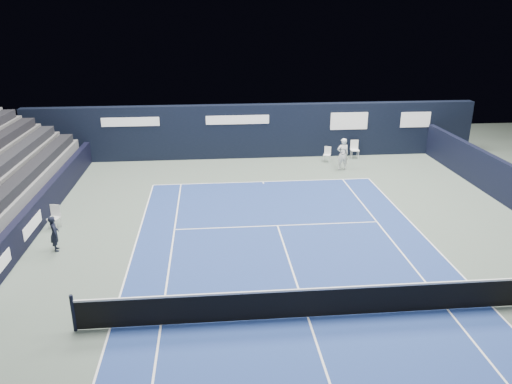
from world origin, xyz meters
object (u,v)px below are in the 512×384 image
Objects in this scene: folding_chair_back_a at (327,153)px; folding_chair_back_b at (355,148)px; tennis_net at (309,302)px; line_judge_chair at (54,215)px; tennis_player at (343,154)px.

folding_chair_back_b is (1.75, 0.59, 0.11)m from folding_chair_back_a.
tennis_net is at bearing -81.03° from folding_chair_back_a.
folding_chair_back_b is 16.77m from tennis_net.
folding_chair_back_b is at bearing 69.77° from tennis_net.
folding_chair_back_b is at bearing 45.62° from line_judge_chair.
line_judge_chair is at bearing -145.83° from folding_chair_back_b.
line_judge_chair is 11.33m from tennis_net.
tennis_net is at bearing -106.62° from folding_chair_back_b.
folding_chair_back_a is 0.07× the size of tennis_net.
tennis_player reaches higher than folding_chair_back_b.
folding_chair_back_b is at bearing 59.29° from tennis_player.
line_judge_chair is (-14.64, -8.65, -0.06)m from folding_chair_back_b.
tennis_net is at bearing -108.39° from tennis_player.
folding_chair_back_a is at bearing 75.04° from tennis_net.
tennis_player reaches higher than line_judge_chair.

